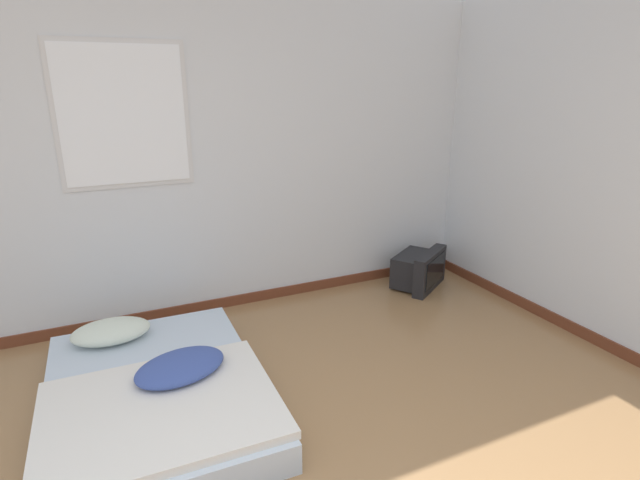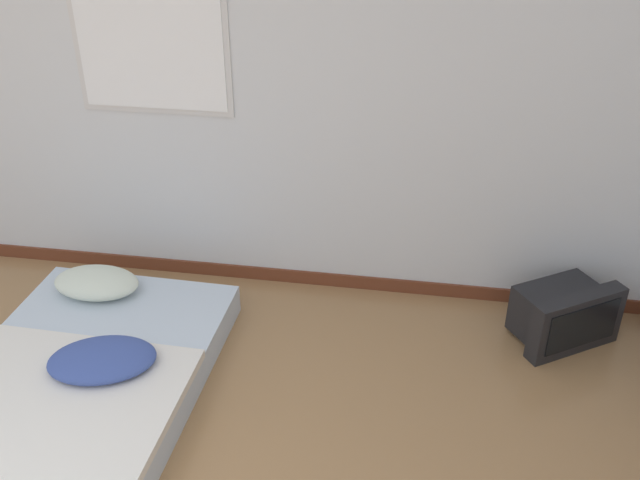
% 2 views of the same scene
% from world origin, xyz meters
% --- Properties ---
extents(wall_back, '(8.28, 0.08, 2.60)m').
position_xyz_m(wall_back, '(-0.00, 2.97, 1.29)').
color(wall_back, silver).
rests_on(wall_back, ground_plane).
extents(mattress_bed, '(1.27, 1.75, 0.32)m').
position_xyz_m(mattress_bed, '(-0.18, 1.70, 0.12)').
color(mattress_bed, silver).
rests_on(mattress_bed, ground_plane).
extents(crt_tv, '(0.65, 0.59, 0.37)m').
position_xyz_m(crt_tv, '(2.38, 2.59, 0.17)').
color(crt_tv, black).
rests_on(crt_tv, ground_plane).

